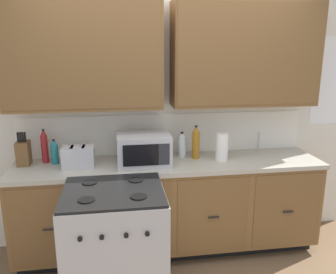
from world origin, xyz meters
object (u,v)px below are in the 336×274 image
at_px(microwave, 144,149).
at_px(bottle_clear, 182,145).
at_px(toaster, 78,157).
at_px(bottle_amber, 196,142).
at_px(bottle_teal, 55,152).
at_px(knife_block, 23,153).
at_px(stove_range, 115,246).
at_px(bottle_red, 44,146).
at_px(paper_towel_roll, 222,147).

height_order(microwave, bottle_clear, microwave).
xyz_separation_m(toaster, bottle_amber, (1.09, 0.09, 0.06)).
bearing_deg(bottle_clear, bottle_teal, -177.88).
xyz_separation_m(knife_block, bottle_teal, (0.27, -0.01, -0.00)).
bearing_deg(bottle_teal, bottle_amber, -1.50).
height_order(toaster, knife_block, knife_block).
xyz_separation_m(bottle_clear, bottle_teal, (-1.20, -0.04, -0.01)).
height_order(stove_range, bottle_red, bottle_red).
distance_m(stove_range, bottle_clear, 1.18).
xyz_separation_m(bottle_amber, bottle_teal, (-1.32, 0.03, -0.04)).
distance_m(bottle_clear, bottle_red, 1.29).
bearing_deg(bottle_red, knife_block, -164.77).
height_order(toaster, bottle_red, bottle_red).
distance_m(bottle_red, bottle_teal, 0.12).
bearing_deg(toaster, microwave, -0.23).
relative_size(toaster, bottle_amber, 0.86).
xyz_separation_m(bottle_clear, bottle_red, (-1.29, 0.01, 0.03)).
distance_m(microwave, bottle_teal, 0.82).
height_order(stove_range, bottle_teal, bottle_teal).
height_order(bottle_amber, bottle_clear, bottle_amber).
bearing_deg(paper_towel_roll, bottle_clear, 153.91).
distance_m(stove_range, bottle_teal, 1.07).
bearing_deg(microwave, toaster, 179.77).
distance_m(toaster, bottle_teal, 0.26).
xyz_separation_m(stove_range, paper_towel_roll, (1.02, 0.61, 0.58)).
xyz_separation_m(toaster, paper_towel_roll, (1.33, -0.00, 0.03)).
relative_size(stove_range, paper_towel_roll, 3.65).
bearing_deg(bottle_amber, bottle_teal, 178.50).
relative_size(stove_range, knife_block, 3.06).
distance_m(stove_range, knife_block, 1.23).
distance_m(microwave, bottle_red, 0.92).
height_order(toaster, bottle_amber, bottle_amber).
bearing_deg(microwave, bottle_red, 168.72).
relative_size(stove_range, toaster, 3.39).
bearing_deg(paper_towel_roll, toaster, 179.88).
xyz_separation_m(stove_range, bottle_amber, (0.79, 0.70, 0.61)).
bearing_deg(knife_block, paper_towel_roll, -4.16).
relative_size(knife_block, paper_towel_roll, 1.19).
bearing_deg(bottle_clear, stove_range, -130.47).
xyz_separation_m(stove_range, toaster, (-0.31, 0.61, 0.55)).
relative_size(toaster, bottle_red, 0.88).
bearing_deg(toaster, knife_block, 165.35).
relative_size(stove_range, microwave, 1.98).
height_order(stove_range, microwave, microwave).
relative_size(paper_towel_roll, bottle_amber, 0.80).
xyz_separation_m(paper_towel_roll, bottle_clear, (-0.35, 0.17, -0.01)).
height_order(knife_block, bottle_red, bottle_red).
xyz_separation_m(microwave, toaster, (-0.59, 0.00, -0.04)).
bearing_deg(paper_towel_roll, bottle_red, 173.72).
relative_size(bottle_red, bottle_teal, 1.36).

